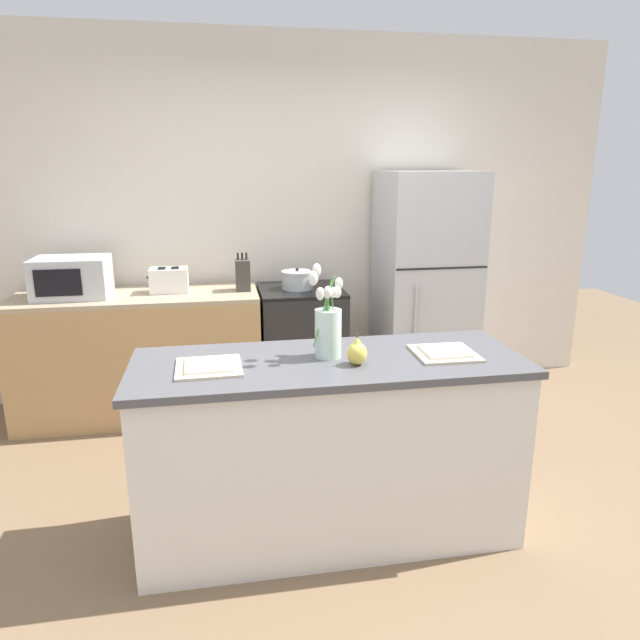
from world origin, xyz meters
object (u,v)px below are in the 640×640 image
Objects in this scene: stove_range at (301,347)px; plate_setting_left at (209,366)px; toaster at (169,280)px; microwave at (72,277)px; refrigerator at (425,288)px; plate_setting_right at (445,352)px; flower_vase at (327,326)px; pear_figurine at (357,352)px; cooking_pot at (297,280)px; knife_block at (243,275)px.

stove_range is 3.07× the size of plate_setting_left.
microwave reaches higher than toaster.
refrigerator is 1.71m from plate_setting_right.
plate_setting_left is 1.70m from toaster.
flower_vase is at bearing -46.92° from microwave.
microwave is (-1.46, 1.56, -0.02)m from flower_vase.
toaster is (-0.94, 1.73, 0.02)m from pear_figurine.
refrigerator reaches higher than cooking_pot.
plate_setting_right is at bearing -107.24° from refrigerator.
plate_setting_right is 2.16m from toaster.
flower_vase is at bearing 173.11° from plate_setting_right.
plate_setting_right is at bearing 8.14° from pear_figurine.
refrigerator reaches higher than plate_setting_right.
flower_vase is (-0.10, -1.56, 0.60)m from stove_range.
plate_setting_left is (-0.64, -1.63, 0.46)m from stove_range.
stove_range is at bearing 7.44° from cooking_pot.
knife_block is at bearing 177.55° from stove_range.
toaster is (-1.88, 0.04, 0.12)m from refrigerator.
plate_setting_right reaches higher than stove_range.
microwave is at bearing -179.08° from knife_block.
flower_vase reaches higher than plate_setting_right.
plate_setting_right is 1.07× the size of knife_block.
flower_vase is 1.87× the size of cooking_pot.
stove_range is 3.30× the size of knife_block.
knife_block is at bearing -2.82° from toaster.
cooking_pot is (0.08, 1.56, -0.09)m from flower_vase.
refrigerator is at bearing 72.76° from plate_setting_right.
cooking_pot is at bearing -2.95° from toaster.
microwave is (-0.92, 1.63, 0.12)m from plate_setting_left.
knife_block reaches higher than plate_setting_left.
cooking_pot reaches higher than pear_figurine.
toaster is 0.64m from microwave.
microwave reaches higher than cooking_pot.
knife_block is at bearing 0.92° from microwave.
flower_vase is 0.57m from plate_setting_right.
knife_block reaches higher than toaster.
refrigerator reaches higher than stove_range.
plate_setting_right is (1.09, 0.00, 0.00)m from plate_setting_left.
flower_vase reaches higher than toaster.
refrigerator reaches higher than microwave.
refrigerator is 6.37× the size of knife_block.
plate_setting_left is at bearing -173.00° from flower_vase.
microwave reaches higher than plate_setting_left.
flower_vase is at bearing 130.49° from pear_figurine.
microwave reaches higher than pear_figurine.
refrigerator is at bearing -0.72° from knife_block.
microwave is at bearing -179.98° from stove_range.
pear_figurine is 2.31m from microwave.
flower_vase reaches higher than stove_range.
plate_setting_right is 2.59m from microwave.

